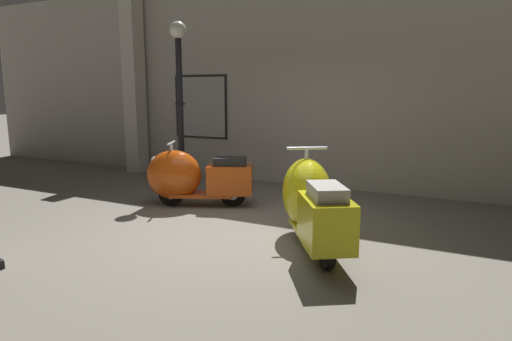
% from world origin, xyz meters
% --- Properties ---
extents(ground_plane, '(60.00, 60.00, 0.00)m').
position_xyz_m(ground_plane, '(0.00, 0.00, 0.00)').
color(ground_plane, slate).
extents(showroom_back_wall, '(18.00, 0.63, 3.99)m').
position_xyz_m(showroom_back_wall, '(-0.15, 3.33, 1.99)').
color(showroom_back_wall, '#ADA89E').
rests_on(showroom_back_wall, ground).
extents(scooter_0, '(1.71, 1.12, 1.02)m').
position_xyz_m(scooter_0, '(-1.23, 0.95, 0.46)').
color(scooter_0, black).
rests_on(scooter_0, ground).
extents(scooter_1, '(1.43, 1.84, 1.13)m').
position_xyz_m(scooter_1, '(1.08, 0.09, 0.52)').
color(scooter_1, black).
rests_on(scooter_1, ground).
extents(lamppost, '(0.30, 0.30, 3.00)m').
position_xyz_m(lamppost, '(-2.08, 1.86, 1.70)').
color(lamppost, black).
rests_on(lamppost, ground).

